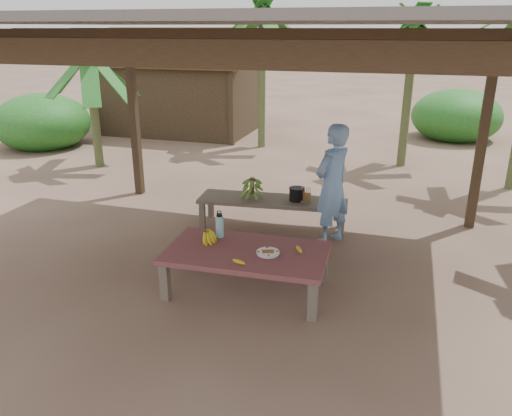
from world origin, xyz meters
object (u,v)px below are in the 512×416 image
(ripe_banana_bunch, at_px, (205,235))
(plate, at_px, (268,253))
(cooking_pot, at_px, (297,194))
(woman, at_px, (332,185))
(work_table, at_px, (247,256))
(bench, at_px, (273,202))
(water_flask, at_px, (220,226))

(ripe_banana_bunch, height_order, plate, ripe_banana_bunch)
(plate, relative_size, cooking_pot, 1.16)
(ripe_banana_bunch, xyz_separation_m, woman, (1.23, 1.55, 0.26))
(work_table, xyz_separation_m, cooking_pot, (0.14, 1.99, 0.11))
(bench, xyz_separation_m, woman, (0.91, -0.30, 0.45))
(work_table, distance_m, plate, 0.27)
(bench, bearing_deg, work_table, -89.25)
(ripe_banana_bunch, bearing_deg, cooking_pot, 70.42)
(ripe_banana_bunch, xyz_separation_m, water_flask, (0.11, 0.18, 0.06))
(bench, bearing_deg, plate, -82.11)
(woman, bearing_deg, water_flask, -8.13)
(bench, height_order, ripe_banana_bunch, ripe_banana_bunch)
(plate, relative_size, water_flask, 0.76)
(work_table, bearing_deg, plate, -7.58)
(ripe_banana_bunch, bearing_deg, woman, 51.63)
(cooking_pot, distance_m, woman, 0.71)
(bench, xyz_separation_m, plate, (0.47, -1.97, 0.12))
(bench, relative_size, ripe_banana_bunch, 8.72)
(water_flask, bearing_deg, bench, 82.93)
(water_flask, xyz_separation_m, cooking_pot, (0.56, 1.71, -0.10))
(ripe_banana_bunch, xyz_separation_m, plate, (0.79, -0.12, -0.06))
(plate, distance_m, woman, 1.76)
(ripe_banana_bunch, height_order, cooking_pot, ripe_banana_bunch)
(cooking_pot, bearing_deg, woman, -31.39)
(ripe_banana_bunch, bearing_deg, water_flask, 58.19)
(bench, distance_m, water_flask, 1.70)
(ripe_banana_bunch, relative_size, cooking_pot, 1.17)
(woman, bearing_deg, plate, 16.31)
(cooking_pot, bearing_deg, ripe_banana_bunch, -109.58)
(plate, bearing_deg, cooking_pot, 93.32)
(bench, relative_size, cooking_pot, 10.18)
(work_table, bearing_deg, water_flask, 144.54)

